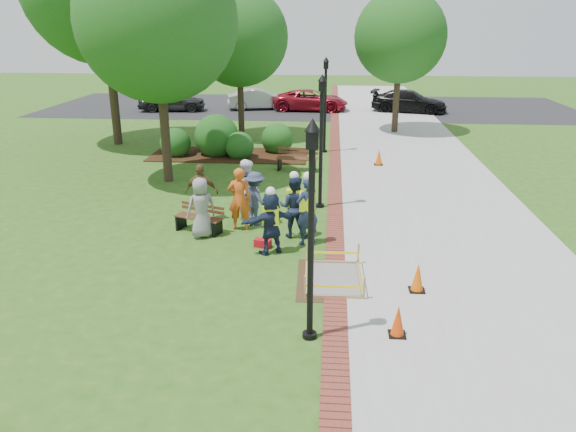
# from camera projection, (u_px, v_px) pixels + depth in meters

# --- Properties ---
(ground) EXTENTS (100.00, 100.00, 0.00)m
(ground) POSITION_uv_depth(u_px,v_px,m) (264.00, 270.00, 13.81)
(ground) COLOR #285116
(ground) RESTS_ON ground
(sidewalk) EXTENTS (6.00, 60.00, 0.02)m
(sidewalk) POSITION_uv_depth(u_px,v_px,m) (415.00, 170.00, 22.84)
(sidewalk) COLOR #9E9E99
(sidewalk) RESTS_ON ground
(brick_edging) EXTENTS (0.50, 60.00, 0.03)m
(brick_edging) POSITION_uv_depth(u_px,v_px,m) (335.00, 168.00, 23.08)
(brick_edging) COLOR maroon
(brick_edging) RESTS_ON ground
(mulch_bed) EXTENTS (7.00, 3.00, 0.05)m
(mulch_bed) POSITION_uv_depth(u_px,v_px,m) (230.00, 155.00, 25.31)
(mulch_bed) COLOR #381E0F
(mulch_bed) RESTS_ON ground
(parking_lot) EXTENTS (36.00, 12.00, 0.01)m
(parking_lot) POSITION_uv_depth(u_px,v_px,m) (310.00, 107.00, 39.19)
(parking_lot) COLOR black
(parking_lot) RESTS_ON ground
(wet_concrete_pad) EXTENTS (1.76, 2.35, 0.55)m
(wet_concrete_pad) POSITION_uv_depth(u_px,v_px,m) (333.00, 271.00, 13.20)
(wet_concrete_pad) COLOR #47331E
(wet_concrete_pad) RESTS_ON ground
(bench_near) EXTENTS (1.51, 0.95, 0.78)m
(bench_near) POSITION_uv_depth(u_px,v_px,m) (199.00, 224.00, 16.21)
(bench_near) COLOR brown
(bench_near) RESTS_ON ground
(bench_far) EXTENTS (1.70, 0.74, 0.89)m
(bench_far) POSITION_uv_depth(u_px,v_px,m) (297.00, 164.00, 22.72)
(bench_far) COLOR brown
(bench_far) RESTS_ON ground
(cone_front) EXTENTS (0.34, 0.34, 0.66)m
(cone_front) POSITION_uv_depth(u_px,v_px,m) (398.00, 321.00, 10.84)
(cone_front) COLOR black
(cone_front) RESTS_ON ground
(cone_back) EXTENTS (0.35, 0.35, 0.70)m
(cone_back) POSITION_uv_depth(u_px,v_px,m) (418.00, 278.00, 12.62)
(cone_back) COLOR black
(cone_back) RESTS_ON ground
(cone_far) EXTENTS (0.36, 0.36, 0.71)m
(cone_far) POSITION_uv_depth(u_px,v_px,m) (379.00, 157.00, 23.50)
(cone_far) COLOR black
(cone_far) RESTS_ON ground
(toolbox) EXTENTS (0.49, 0.36, 0.22)m
(toolbox) POSITION_uv_depth(u_px,v_px,m) (263.00, 243.00, 15.16)
(toolbox) COLOR #B50D19
(toolbox) RESTS_ON ground
(lamp_near) EXTENTS (0.28, 0.28, 4.26)m
(lamp_near) POSITION_uv_depth(u_px,v_px,m) (311.00, 217.00, 10.07)
(lamp_near) COLOR black
(lamp_near) RESTS_ON ground
(lamp_mid) EXTENTS (0.28, 0.28, 4.26)m
(lamp_mid) POSITION_uv_depth(u_px,v_px,m) (321.00, 132.00, 17.59)
(lamp_mid) COLOR black
(lamp_mid) RESTS_ON ground
(lamp_far) EXTENTS (0.28, 0.28, 4.26)m
(lamp_far) POSITION_uv_depth(u_px,v_px,m) (325.00, 98.00, 25.11)
(lamp_far) COLOR black
(lamp_far) RESTS_ON ground
(tree_left) EXTENTS (5.66, 5.66, 8.60)m
(tree_left) POSITION_uv_depth(u_px,v_px,m) (157.00, 21.00, 19.44)
(tree_left) COLOR #3D2D1E
(tree_left) RESTS_ON ground
(tree_back) EXTENTS (4.83, 4.83, 7.40)m
(tree_back) POSITION_uv_depth(u_px,v_px,m) (239.00, 37.00, 27.45)
(tree_back) COLOR #3D2D1E
(tree_back) RESTS_ON ground
(tree_right) EXTENTS (4.73, 4.73, 7.32)m
(tree_right) POSITION_uv_depth(u_px,v_px,m) (400.00, 37.00, 28.86)
(tree_right) COLOR #3D2D1E
(tree_right) RESTS_ON ground
(shrub_a) EXTENTS (1.38, 1.38, 1.38)m
(shrub_a) POSITION_uv_depth(u_px,v_px,m) (176.00, 156.00, 25.20)
(shrub_a) COLOR #154B15
(shrub_a) RESTS_ON ground
(shrub_b) EXTENTS (1.98, 1.98, 1.98)m
(shrub_b) POSITION_uv_depth(u_px,v_px,m) (217.00, 155.00, 25.41)
(shrub_b) COLOR #154B15
(shrub_b) RESTS_ON ground
(shrub_c) EXTENTS (1.27, 1.27, 1.27)m
(shrub_c) POSITION_uv_depth(u_px,v_px,m) (240.00, 158.00, 24.82)
(shrub_c) COLOR #154B15
(shrub_c) RESTS_ON ground
(shrub_d) EXTENTS (1.46, 1.46, 1.46)m
(shrub_d) POSITION_uv_depth(u_px,v_px,m) (277.00, 152.00, 25.92)
(shrub_d) COLOR #154B15
(shrub_d) RESTS_ON ground
(shrub_e) EXTENTS (0.85, 0.85, 0.85)m
(shrub_e) POSITION_uv_depth(u_px,v_px,m) (234.00, 151.00, 26.17)
(shrub_e) COLOR #154B15
(shrub_e) RESTS_ON ground
(casual_person_a) EXTENTS (0.65, 0.59, 1.72)m
(casual_person_a) POSITION_uv_depth(u_px,v_px,m) (201.00, 208.00, 15.64)
(casual_person_a) COLOR gray
(casual_person_a) RESTS_ON ground
(casual_person_b) EXTENTS (0.60, 0.39, 1.85)m
(casual_person_b) POSITION_uv_depth(u_px,v_px,m) (239.00, 199.00, 16.19)
(casual_person_b) COLOR #D35318
(casual_person_b) RESTS_ON ground
(casual_person_c) EXTENTS (0.70, 0.70, 1.88)m
(casual_person_c) POSITION_uv_depth(u_px,v_px,m) (247.00, 190.00, 17.01)
(casual_person_c) COLOR white
(casual_person_c) RESTS_ON ground
(casual_person_d) EXTENTS (0.57, 0.37, 1.73)m
(casual_person_d) POSITION_uv_depth(u_px,v_px,m) (202.00, 192.00, 17.02)
(casual_person_d) COLOR brown
(casual_person_d) RESTS_ON ground
(casual_person_e) EXTENTS (0.61, 0.60, 1.62)m
(casual_person_e) POSITION_uv_depth(u_px,v_px,m) (255.00, 198.00, 16.60)
(casual_person_e) COLOR #313C57
(casual_person_e) RESTS_ON ground
(hivis_worker_a) EXTENTS (0.63, 0.57, 1.81)m
(hivis_worker_a) POSITION_uv_depth(u_px,v_px,m) (271.00, 221.00, 14.53)
(hivis_worker_a) COLOR #192343
(hivis_worker_a) RESTS_ON ground
(hivis_worker_b) EXTENTS (0.72, 0.66, 2.03)m
(hivis_worker_b) POSITION_uv_depth(u_px,v_px,m) (307.00, 209.00, 15.11)
(hivis_worker_b) COLOR #1B2047
(hivis_worker_b) RESTS_ON ground
(hivis_worker_c) EXTENTS (0.60, 0.43, 1.91)m
(hivis_worker_c) POSITION_uv_depth(u_px,v_px,m) (294.00, 205.00, 15.62)
(hivis_worker_c) COLOR #17203D
(hivis_worker_c) RESTS_ON ground
(parked_car_a) EXTENTS (2.68, 5.13, 1.60)m
(parked_car_a) POSITION_uv_depth(u_px,v_px,m) (173.00, 111.00, 37.34)
(parked_car_a) COLOR #252528
(parked_car_a) RESTS_ON ground
(parked_car_b) EXTENTS (3.02, 4.89, 1.48)m
(parked_car_b) POSITION_uv_depth(u_px,v_px,m) (259.00, 109.00, 38.01)
(parked_car_b) COLOR #A4A4A9
(parked_car_b) RESTS_ON ground
(parked_car_c) EXTENTS (2.24, 4.67, 1.49)m
(parked_car_c) POSITION_uv_depth(u_px,v_px,m) (311.00, 111.00, 37.53)
(parked_car_c) COLOR maroon
(parked_car_c) RESTS_ON ground
(parked_car_d) EXTENTS (3.17, 5.08, 1.54)m
(parked_car_d) POSITION_uv_depth(u_px,v_px,m) (408.00, 112.00, 36.93)
(parked_car_d) COLOR black
(parked_car_d) RESTS_ON ground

